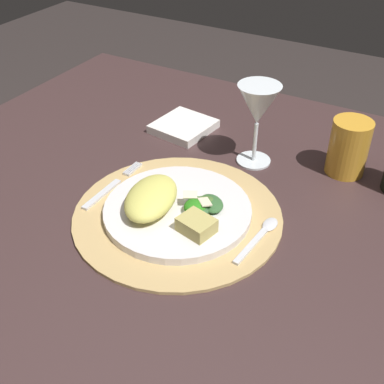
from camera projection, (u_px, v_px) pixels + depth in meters
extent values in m
cube|color=#3C2828|center=(165.00, 207.00, 0.89)|extent=(1.11, 1.06, 0.02)
cylinder|color=#3D2B29|center=(119.00, 181.00, 1.62)|extent=(0.08, 0.08, 0.74)
cylinder|color=tan|center=(178.00, 215.00, 0.85)|extent=(0.36, 0.36, 0.01)
cylinder|color=silver|center=(178.00, 210.00, 0.84)|extent=(0.25, 0.25, 0.01)
ellipsoid|color=#D6CE60|center=(151.00, 198.00, 0.83)|extent=(0.11, 0.15, 0.04)
ellipsoid|color=#287D19|center=(195.00, 207.00, 0.82)|extent=(0.05, 0.05, 0.02)
ellipsoid|color=#46682D|center=(203.00, 203.00, 0.84)|extent=(0.06, 0.06, 0.02)
ellipsoid|color=#325E2F|center=(211.00, 204.00, 0.84)|extent=(0.07, 0.06, 0.01)
ellipsoid|color=#307A2A|center=(194.00, 205.00, 0.83)|extent=(0.05, 0.06, 0.01)
ellipsoid|color=#376235|center=(201.00, 212.00, 0.82)|extent=(0.04, 0.05, 0.02)
cube|color=beige|center=(190.00, 195.00, 0.83)|extent=(0.03, 0.03, 0.01)
cube|color=beige|center=(205.00, 202.00, 0.82)|extent=(0.03, 0.03, 0.00)
cube|color=tan|center=(196.00, 225.00, 0.78)|extent=(0.06, 0.06, 0.02)
cube|color=silver|center=(102.00, 194.00, 0.89)|extent=(0.01, 0.10, 0.00)
cube|color=silver|center=(130.00, 168.00, 0.96)|extent=(0.00, 0.05, 0.00)
cube|color=silver|center=(132.00, 169.00, 0.96)|extent=(0.00, 0.05, 0.00)
cube|color=silver|center=(133.00, 169.00, 0.95)|extent=(0.00, 0.05, 0.00)
cube|color=silver|center=(135.00, 170.00, 0.95)|extent=(0.00, 0.05, 0.00)
cube|color=silver|center=(251.00, 246.00, 0.78)|extent=(0.02, 0.10, 0.00)
ellipsoid|color=silver|center=(270.00, 224.00, 0.82)|extent=(0.02, 0.04, 0.01)
cube|color=silver|center=(184.00, 126.00, 1.09)|extent=(0.13, 0.13, 0.02)
cylinder|color=silver|center=(253.00, 160.00, 0.99)|extent=(0.07, 0.07, 0.00)
cylinder|color=silver|center=(255.00, 142.00, 0.97)|extent=(0.01, 0.01, 0.08)
cone|color=silver|center=(258.00, 105.00, 0.92)|extent=(0.08, 0.08, 0.08)
cylinder|color=gold|center=(349.00, 147.00, 0.93)|extent=(0.07, 0.07, 0.11)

